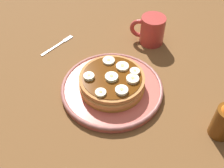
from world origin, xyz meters
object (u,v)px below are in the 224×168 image
banana_slice_0 (112,77)px  banana_slice_6 (132,80)px  banana_slice_7 (122,66)px  fork (59,44)px  banana_slice_4 (109,61)px  banana_slice_5 (135,72)px  coffee_mug (151,30)px  banana_slice_1 (101,93)px  banana_slice_2 (122,90)px  banana_slice_3 (89,77)px  plate (112,88)px  pancake_stack (112,82)px

banana_slice_0 → banana_slice_6: (-5.40, -0.21, -0.03)cm
banana_slice_6 → banana_slice_7: size_ratio=0.95×
fork → banana_slice_0: bearing=142.8°
banana_slice_4 → banana_slice_5: 8.22cm
coffee_mug → banana_slice_1: bearing=74.1°
banana_slice_2 → banana_slice_5: (-2.03, -7.18, 0.01)cm
banana_slice_1 → banana_slice_3: bearing=-46.3°
banana_slice_2 → banana_slice_1: bearing=20.2°
banana_slice_7 → coffee_mug: 20.64cm
banana_slice_3 → banana_slice_4: bearing=-116.1°
plate → banana_slice_4: banana_slice_4 is taller
pancake_stack → banana_slice_6: banana_slice_6 is taller
banana_slice_6 → banana_slice_1: bearing=40.8°
banana_slice_0 → banana_slice_7: size_ratio=0.98×
banana_slice_6 → coffee_mug: coffee_mug is taller
banana_slice_6 → fork: size_ratio=0.28×
banana_slice_6 → pancake_stack: bearing=-1.9°
banana_slice_5 → banana_slice_6: size_ratio=0.79×
banana_slice_5 → banana_slice_7: size_ratio=0.76×
pancake_stack → banana_slice_1: 6.64cm
banana_slice_0 → fork: bearing=-37.2°
plate → banana_slice_1: bearing=77.5°
banana_slice_4 → banana_slice_6: size_ratio=1.00×
banana_slice_2 → banana_slice_6: 4.56cm
pancake_stack → banana_slice_7: (-1.90, -4.26, 2.26)cm
banana_slice_0 → coffee_mug: coffee_mug is taller
banana_slice_0 → banana_slice_7: bearing=-111.9°
banana_slice_0 → coffee_mug: 25.62cm
banana_slice_0 → banana_slice_6: bearing=-177.7°
banana_slice_4 → banana_slice_5: banana_slice_5 is taller
plate → banana_slice_7: 6.60cm
pancake_stack → banana_slice_2: size_ratio=5.60×
banana_slice_0 → banana_slice_1: banana_slice_0 is taller
plate → coffee_mug: 25.32cm
banana_slice_6 → banana_slice_2: bearing=64.6°
banana_slice_3 → banana_slice_5: size_ratio=1.08×
plate → banana_slice_6: bearing=176.1°
pancake_stack → banana_slice_7: 5.18cm
banana_slice_4 → banana_slice_7: bearing=161.0°
banana_slice_2 → banana_slice_5: same height
banana_slice_4 → pancake_stack: bearing=111.4°
banana_slice_1 → coffee_mug: 31.48cm
banana_slice_0 → fork: 27.49cm
banana_slice_1 → banana_slice_4: bearing=-86.0°
pancake_stack → banana_slice_1: size_ratio=6.58×
pancake_stack → banana_slice_2: 6.01cm
banana_slice_7 → banana_slice_6: bearing=128.5°
banana_slice_0 → fork: size_ratio=0.29×
banana_slice_5 → banana_slice_7: banana_slice_5 is taller
banana_slice_2 → plate: bearing=-52.1°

